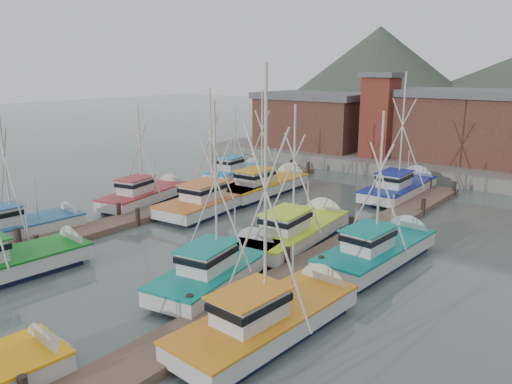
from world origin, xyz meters
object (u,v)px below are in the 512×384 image
Objects in this scene: boat_4 at (11,263)px; boat_8 at (219,199)px; lookout_tower at (380,114)px; boat_12 at (267,185)px.

boat_8 reaches higher than boat_4.
boat_4 is 15.80m from boat_8.
lookout_tower is 0.84× the size of boat_12.
lookout_tower reaches higher than boat_4.
boat_4 is 21.75m from boat_12.
boat_8 is at bearing 95.63° from boat_4.
boat_12 is (-2.63, -15.52, -4.87)m from lookout_tower.
lookout_tower is 0.80× the size of boat_8.
lookout_tower reaches higher than boat_8.
lookout_tower is at bearing 78.58° from boat_12.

